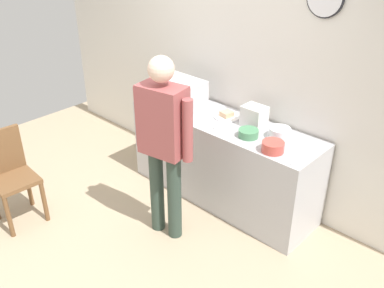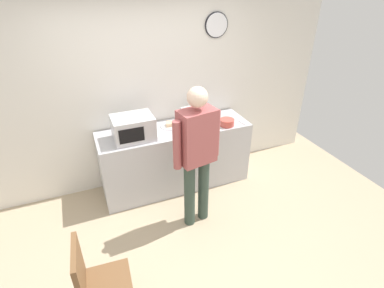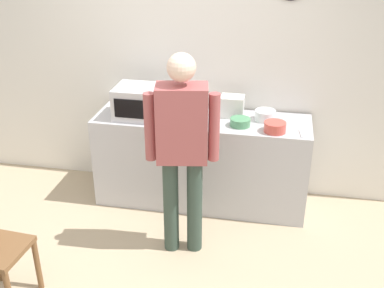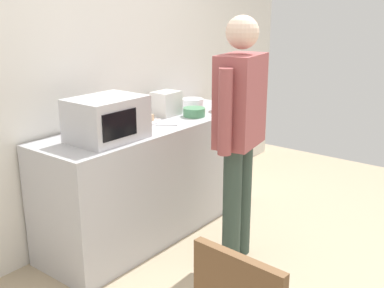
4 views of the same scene
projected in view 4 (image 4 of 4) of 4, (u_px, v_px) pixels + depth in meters
The scene contains 11 objects.
back_wall at pixel (95, 73), 3.65m from camera, with size 5.40×0.13×2.60m.
kitchen_counter at pixel (156, 176), 3.86m from camera, with size 2.06×0.62×0.91m, color #B7B7BC.
microwave at pixel (107, 119), 3.22m from camera, with size 0.50×0.39×0.30m.
sandwich_plate at pixel (145, 120), 3.75m from camera, with size 0.26×0.26×0.07m.
salad_bowl at pixel (193, 104), 4.21m from camera, with size 0.20×0.20×0.09m, color white.
cereal_bowl at pixel (194, 112), 3.94m from camera, with size 0.19×0.19×0.07m, color #4C8E60.
mixing_bowl at pixel (223, 106), 4.13m from camera, with size 0.20×0.20×0.09m, color #C64C42.
toaster at pixel (166, 103), 3.98m from camera, with size 0.22×0.18×0.20m, color silver.
fork_utensil at pixel (238, 106), 4.32m from camera, with size 0.17×0.02×0.01m, color silver.
spoon_utensil at pixel (166, 125), 3.64m from camera, with size 0.17×0.02×0.01m, color silver.
person_standing at pixel (240, 124), 3.21m from camera, with size 0.58×0.31×1.75m.
Camera 4 is at (-2.41, -1.24, 1.81)m, focal length 43.82 mm.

